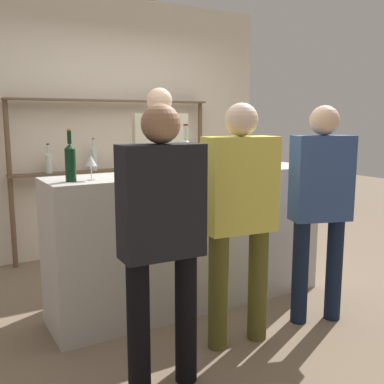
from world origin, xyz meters
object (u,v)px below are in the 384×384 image
counter_bottle_3 (162,154)px  customer_center (240,209)px  counter_bottle_0 (70,161)px  customer_left (162,229)px  wine_glass (91,161)px  counter_bottle_2 (244,152)px  cork_jar (224,161)px  server_behind_counter (160,168)px  customer_right (321,198)px  counter_bottle_1 (186,155)px

counter_bottle_3 → customer_center: bearing=-81.0°
counter_bottle_0 → customer_left: (0.24, -0.85, -0.30)m
counter_bottle_0 → wine_glass: 0.14m
counter_bottle_3 → counter_bottle_2: bearing=0.2°
counter_bottle_2 → cork_jar: size_ratio=2.38×
server_behind_counter → customer_right: 1.60m
customer_left → customer_center: size_ratio=0.99×
counter_bottle_2 → customer_center: customer_center is taller
counter_bottle_1 → customer_right: (0.75, -0.64, -0.30)m
counter_bottle_1 → counter_bottle_2: 0.74m
counter_bottle_3 → server_behind_counter: size_ratio=0.20×
counter_bottle_3 → wine_glass: (-0.63, -0.20, -0.01)m
cork_jar → customer_right: bearing=-65.3°
counter_bottle_2 → counter_bottle_3: (-0.80, -0.00, 0.02)m
customer_right → server_behind_counter: bearing=38.4°
counter_bottle_2 → customer_left: bearing=-141.7°
counter_bottle_1 → customer_center: size_ratio=0.23×
wine_glass → customer_right: (1.47, -0.67, -0.28)m
wine_glass → cork_jar: 1.14m
wine_glass → customer_center: customer_center is taller
counter_bottle_2 → cork_jar: bearing=-156.2°
counter_bottle_0 → counter_bottle_3: bearing=14.4°
wine_glass → customer_right: bearing=-24.4°
customer_center → customer_right: (0.71, -0.02, 0.01)m
counter_bottle_1 → customer_center: 0.70m
cork_jar → customer_center: size_ratio=0.08×
counter_bottle_1 → wine_glass: bearing=178.1°
wine_glass → customer_right: 1.64m
counter_bottle_3 → customer_left: (-0.53, -1.05, -0.31)m
counter_bottle_1 → counter_bottle_3: bearing=111.7°
counter_bottle_1 → cork_jar: counter_bottle_1 is taller
counter_bottle_2 → cork_jar: counter_bottle_2 is taller
customer_center → wine_glass: bearing=55.7°
counter_bottle_2 → customer_center: 1.12m
counter_bottle_3 → customer_right: bearing=-45.8°
counter_bottle_2 → customer_center: (-0.66, -0.85, -0.28)m
customer_center → customer_right: 0.71m
counter_bottle_0 → counter_bottle_2: bearing=7.3°
counter_bottle_2 → customer_left: size_ratio=0.20×
counter_bottle_0 → customer_center: customer_center is taller
counter_bottle_1 → customer_right: size_ratio=0.23×
wine_glass → cork_jar: wine_glass is taller
counter_bottle_0 → customer_right: 1.77m
counter_bottle_0 → server_behind_counter: (1.07, 0.83, -0.18)m
customer_left → server_behind_counter: size_ratio=0.89×
customer_right → wine_glass: bearing=84.1°
counter_bottle_3 → wine_glass: 0.66m
wine_glass → customer_left: 0.90m
counter_bottle_2 → customer_right: 0.91m
counter_bottle_0 → counter_bottle_1: 0.86m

